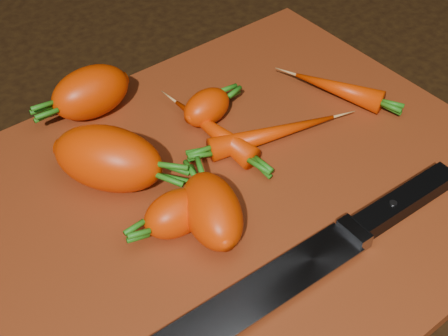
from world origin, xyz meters
TOP-DOWN VIEW (x-y plane):
  - ground at (0.00, 0.00)m, footprint 2.00×2.00m
  - cutting_board at (0.00, 0.00)m, footprint 0.50×0.40m
  - carrot_1 at (-0.06, -0.01)m, footprint 0.06×0.04m
  - carrot_2 at (-0.08, 0.07)m, footprint 0.10×0.11m
  - carrot_3 at (-0.04, -0.03)m, footprint 0.07×0.09m
  - carrot_4 at (-0.04, 0.17)m, footprint 0.08×0.05m
  - carrot_5 at (0.04, 0.09)m, footprint 0.06×0.04m
  - carrot_6 at (0.03, 0.06)m, footprint 0.03×0.11m
  - carrot_7 at (0.07, 0.02)m, footprint 0.13×0.06m
  - carrot_8 at (0.17, 0.03)m, footprint 0.06×0.10m
  - knife at (-0.04, -0.10)m, footprint 0.31×0.04m

SIDE VIEW (x-z plane):
  - ground at x=0.00m, z-range -0.01..0.00m
  - cutting_board at x=0.00m, z-range 0.00..0.01m
  - knife at x=-0.04m, z-range 0.01..0.03m
  - carrot_7 at x=0.07m, z-range 0.01..0.03m
  - carrot_6 at x=0.03m, z-range 0.01..0.03m
  - carrot_8 at x=0.17m, z-range 0.01..0.04m
  - carrot_5 at x=0.04m, z-range 0.01..0.05m
  - carrot_1 at x=-0.06m, z-range 0.01..0.05m
  - carrot_3 at x=-0.04m, z-range 0.01..0.06m
  - carrot_4 at x=-0.04m, z-range 0.01..0.06m
  - carrot_2 at x=-0.08m, z-range 0.01..0.07m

